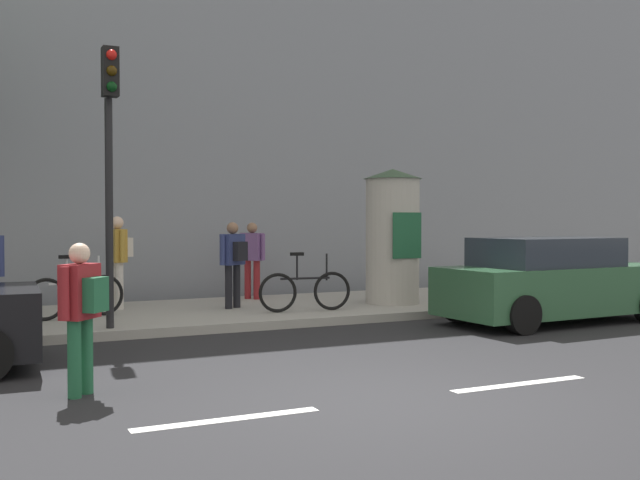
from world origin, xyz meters
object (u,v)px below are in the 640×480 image
object	(u,v)px
pedestrian_in_dark_shirt	(119,254)
pedestrian_near_pole	(233,257)
pedestrian_with_bag	(82,305)
pedestrian_tallest	(252,254)
bicycle_leaning	(76,296)
traffic_light	(110,141)
parked_car_silver	(552,282)
bicycle_upright	(305,290)
poster_column	(393,235)

from	to	relation	value
pedestrian_in_dark_shirt	pedestrian_near_pole	xyz separation A→B (m)	(1.98, -0.89, -0.06)
pedestrian_with_bag	pedestrian_tallest	distance (m)	8.14
pedestrian_in_dark_shirt	pedestrian_tallest	size ratio (longest dim) A/B	1.08
pedestrian_in_dark_shirt	bicycle_leaning	size ratio (longest dim) A/B	1.02
traffic_light	pedestrian_with_bag	size ratio (longest dim) A/B	2.69
pedestrian_near_pole	parked_car_silver	distance (m)	5.88
traffic_light	parked_car_silver	world-z (taller)	traffic_light
traffic_light	pedestrian_tallest	size ratio (longest dim) A/B	2.66
pedestrian_in_dark_shirt	parked_car_silver	size ratio (longest dim) A/B	0.40
pedestrian_near_pole	bicycle_leaning	size ratio (longest dim) A/B	0.96
parked_car_silver	pedestrian_near_pole	bearing A→B (deg)	145.76
bicycle_upright	pedestrian_with_bag	bearing A→B (deg)	-135.99
poster_column	pedestrian_near_pole	distance (m)	3.26
pedestrian_near_pole	bicycle_leaning	xyz separation A→B (m)	(-2.91, -0.18, -0.59)
parked_car_silver	bicycle_leaning	bearing A→B (deg)	158.06
poster_column	pedestrian_with_bag	world-z (taller)	poster_column
pedestrian_with_bag	pedestrian_tallest	bearing A→B (deg)	57.03
pedestrian_near_pole	bicycle_upright	xyz separation A→B (m)	(1.04, -1.01, -0.59)
poster_column	pedestrian_tallest	bearing A→B (deg)	139.44
pedestrian_in_dark_shirt	bicycle_leaning	world-z (taller)	pedestrian_in_dark_shirt
pedestrian_with_bag	bicycle_leaning	world-z (taller)	pedestrian_with_bag
traffic_light	pedestrian_tallest	bearing A→B (deg)	41.98
traffic_light	pedestrian_tallest	xyz separation A→B (m)	(3.48, 3.13, -1.95)
pedestrian_in_dark_shirt	bicycle_leaning	bearing A→B (deg)	-130.98
pedestrian_with_bag	parked_car_silver	bearing A→B (deg)	14.22
traffic_light	pedestrian_in_dark_shirt	distance (m)	3.26
pedestrian_with_bag	bicycle_leaning	size ratio (longest dim) A/B	0.94
parked_car_silver	pedestrian_in_dark_shirt	bearing A→B (deg)	148.51
poster_column	pedestrian_in_dark_shirt	distance (m)	5.38
bicycle_upright	parked_car_silver	size ratio (longest dim) A/B	0.40
traffic_light	poster_column	bearing A→B (deg)	11.54
pedestrian_in_dark_shirt	bicycle_upright	world-z (taller)	pedestrian_in_dark_shirt
traffic_light	pedestrian_near_pole	distance (m)	3.66
pedestrian_near_pole	bicycle_leaning	world-z (taller)	pedestrian_near_pole
pedestrian_tallest	bicycle_upright	world-z (taller)	pedestrian_tallest
poster_column	bicycle_leaning	distance (m)	6.18
pedestrian_in_dark_shirt	pedestrian_tallest	world-z (taller)	pedestrian_in_dark_shirt
poster_column	parked_car_silver	size ratio (longest dim) A/B	0.62
pedestrian_with_bag	pedestrian_in_dark_shirt	xyz separation A→B (m)	(1.54, 6.31, 0.24)
bicycle_leaning	pedestrian_near_pole	bearing A→B (deg)	3.46
pedestrian_in_dark_shirt	poster_column	bearing A→B (deg)	-15.54
traffic_light	pedestrian_in_dark_shirt	size ratio (longest dim) A/B	2.47
bicycle_upright	traffic_light	bearing A→B (deg)	-168.77
traffic_light	pedestrian_near_pole	xyz separation A→B (m)	(2.58, 1.73, -1.92)
traffic_light	pedestrian_with_bag	distance (m)	4.35
poster_column	parked_car_silver	world-z (taller)	poster_column
traffic_light	pedestrian_with_bag	xyz separation A→B (m)	(-0.94, -3.69, -2.10)
pedestrian_tallest	pedestrian_near_pole	size ratio (longest dim) A/B	0.99
traffic_light	pedestrian_in_dark_shirt	xyz separation A→B (m)	(0.60, 2.62, -1.86)
pedestrian_with_bag	bicycle_upright	size ratio (longest dim) A/B	0.91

